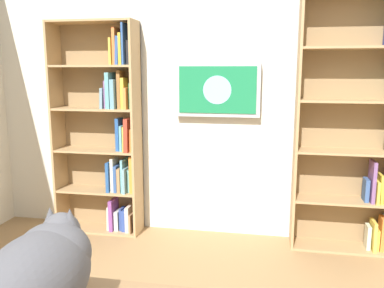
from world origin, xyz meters
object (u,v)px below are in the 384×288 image
at_px(wall_mounted_tv, 217,90).
at_px(cat, 42,271).
at_px(bookshelf_left, 362,130).
at_px(bookshelf_right, 107,132).

distance_m(wall_mounted_tv, cat, 2.58).
relative_size(bookshelf_left, cat, 3.50).
xyz_separation_m(bookshelf_right, wall_mounted_tv, (-1.04, -0.08, 0.40)).
bearing_deg(bookshelf_left, bookshelf_right, 0.12).
height_order(bookshelf_left, wall_mounted_tv, bookshelf_left).
bearing_deg(bookshelf_right, wall_mounted_tv, -175.34).
xyz_separation_m(bookshelf_left, bookshelf_right, (2.28, 0.00, -0.08)).
height_order(wall_mounted_tv, cat, wall_mounted_tv).
height_order(bookshelf_right, wall_mounted_tv, bookshelf_right).
distance_m(bookshelf_left, bookshelf_right, 2.28).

